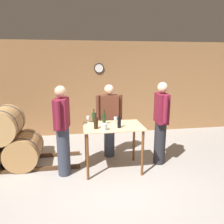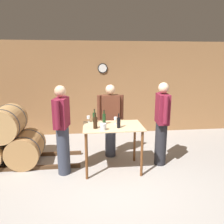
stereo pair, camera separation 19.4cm
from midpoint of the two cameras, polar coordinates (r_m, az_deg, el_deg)
The scene contains 13 objects.
ground_plane at distance 4.09m, azimuth 2.66°, elevation -18.59°, with size 14.00×14.00×0.00m, color #9E9993.
back_wall at distance 6.45m, azimuth -1.31°, elevation 6.10°, with size 8.40×0.08×2.70m.
tasting_table at distance 4.30m, azimuth 1.45°, elevation -5.71°, with size 1.16×0.77×0.92m.
wine_bottle_far_left at distance 4.49m, azimuth -3.38°, elevation -1.31°, with size 0.07×0.07×0.27m.
wine_bottle_left at distance 4.05m, azimuth -3.03°, elevation -2.77°, with size 0.08×0.08×0.30m.
wine_bottle_center at distance 4.33m, azimuth -0.79°, elevation -1.74°, with size 0.07×0.07×0.29m.
wine_bottle_right at distance 4.09m, azimuth 3.12°, elevation -2.71°, with size 0.07×0.07×0.28m.
wine_glass_near_left at distance 4.49m, azimuth -4.94°, elevation -1.46°, with size 0.07×0.07×0.13m.
wine_glass_near_center at distance 4.35m, azimuth 2.23°, elevation -1.76°, with size 0.07×0.07×0.14m.
ice_bucket at distance 3.98m, azimuth -0.90°, elevation -3.88°, with size 0.11×0.11×0.12m.
person_host at distance 4.61m, azimuth 14.05°, elevation -2.65°, with size 0.25×0.59×1.74m.
person_visitor_with_scarf at distance 4.89m, azimuth 0.71°, elevation -1.93°, with size 0.59×0.24×1.65m.
person_visitor_bearded at distance 4.18m, azimuth -11.58°, elevation -4.29°, with size 0.29×0.58×1.73m.
Camera 2 is at (-0.47, -3.44, 2.16)m, focal length 35.00 mm.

